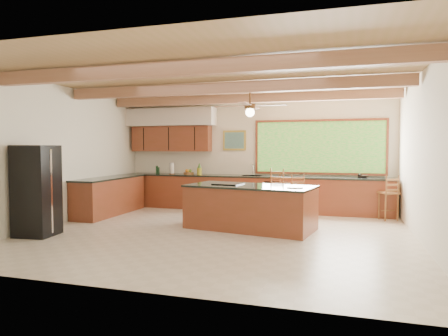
% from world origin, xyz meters
% --- Properties ---
extents(ground, '(7.20, 7.20, 0.00)m').
position_xyz_m(ground, '(0.00, 0.00, 0.00)').
color(ground, beige).
rests_on(ground, ground).
extents(room_shell, '(7.27, 6.54, 3.02)m').
position_xyz_m(room_shell, '(-0.17, 0.65, 2.21)').
color(room_shell, beige).
rests_on(room_shell, ground).
extents(counter_run, '(7.12, 3.10, 1.24)m').
position_xyz_m(counter_run, '(-0.82, 2.52, 0.46)').
color(counter_run, brown).
rests_on(counter_run, ground).
extents(island, '(2.73, 1.63, 0.91)m').
position_xyz_m(island, '(0.49, 0.60, 0.45)').
color(island, brown).
rests_on(island, ground).
extents(refrigerator, '(0.73, 0.71, 1.70)m').
position_xyz_m(refrigerator, '(-3.22, -1.16, 0.85)').
color(refrigerator, black).
rests_on(refrigerator, ground).
extents(bar_stool_a, '(0.51, 0.51, 1.16)m').
position_xyz_m(bar_stool_a, '(0.83, 2.39, 0.69)').
color(bar_stool_a, brown).
rests_on(bar_stool_a, ground).
extents(bar_stool_b, '(0.47, 0.47, 1.03)m').
position_xyz_m(bar_stool_b, '(1.21, 2.40, 0.61)').
color(bar_stool_b, brown).
rests_on(bar_stool_b, ground).
extents(bar_stool_c, '(0.40, 0.40, 1.01)m').
position_xyz_m(bar_stool_c, '(1.00, 2.40, 0.60)').
color(bar_stool_c, brown).
rests_on(bar_stool_c, ground).
extents(bar_stool_d, '(0.49, 0.49, 1.04)m').
position_xyz_m(bar_stool_d, '(3.30, 2.39, 0.61)').
color(bar_stool_d, brown).
rests_on(bar_stool_d, ground).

